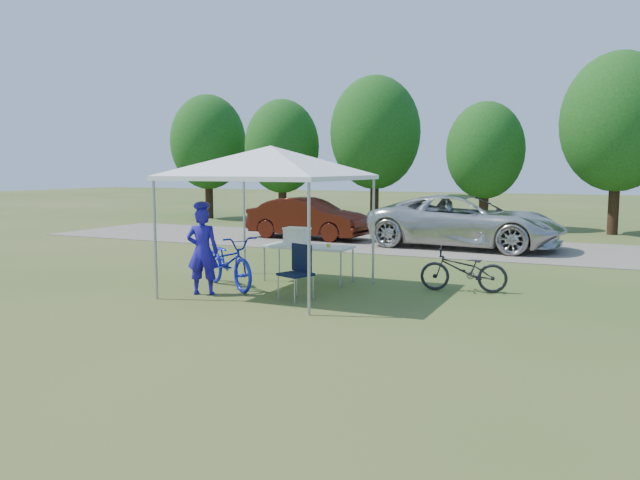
% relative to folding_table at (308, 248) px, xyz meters
% --- Properties ---
extents(ground, '(100.00, 100.00, 0.00)m').
position_rel_folding_table_xyz_m(ground, '(-0.21, -1.18, -0.70)').
color(ground, '#2D5119').
rests_on(ground, ground).
extents(gravel_strip, '(24.00, 5.00, 0.02)m').
position_rel_folding_table_xyz_m(gravel_strip, '(-0.21, 6.82, -0.69)').
color(gravel_strip, gray).
rests_on(gravel_strip, ground).
extents(canopy, '(4.53, 4.53, 3.00)m').
position_rel_folding_table_xyz_m(canopy, '(-0.21, -1.18, 1.95)').
color(canopy, '#A5A5AA').
rests_on(canopy, ground).
extents(treeline, '(24.89, 4.28, 6.30)m').
position_rel_folding_table_xyz_m(treeline, '(-0.51, 12.86, 2.84)').
color(treeline, '#382314').
rests_on(treeline, ground).
extents(folding_table, '(1.80, 0.75, 0.74)m').
position_rel_folding_table_xyz_m(folding_table, '(0.00, 0.00, 0.00)').
color(folding_table, white).
rests_on(folding_table, ground).
extents(folding_chair, '(0.64, 0.67, 0.97)m').
position_rel_folding_table_xyz_m(folding_chair, '(0.58, -1.63, -0.12)').
color(folding_chair, black).
rests_on(folding_chair, ground).
extents(cooler, '(0.50, 0.34, 0.36)m').
position_rel_folding_table_xyz_m(cooler, '(-0.26, -0.00, 0.23)').
color(cooler, white).
rests_on(cooler, folding_table).
extents(ice_cream_cup, '(0.09, 0.09, 0.06)m').
position_rel_folding_table_xyz_m(ice_cream_cup, '(0.47, -0.05, 0.08)').
color(ice_cream_cup, gold).
rests_on(ice_cream_cup, folding_table).
extents(cyclist, '(0.68, 0.57, 1.60)m').
position_rel_folding_table_xyz_m(cyclist, '(-1.19, -2.00, 0.10)').
color(cyclist, '#1D14A2').
rests_on(cyclist, ground).
extents(bike_blue, '(2.03, 1.63, 1.03)m').
position_rel_folding_table_xyz_m(bike_blue, '(-1.12, -1.26, -0.18)').
color(bike_blue, '#1721CA').
rests_on(bike_blue, ground).
extents(bike_dark, '(1.68, 0.83, 0.84)m').
position_rel_folding_table_xyz_m(bike_dark, '(3.12, 0.23, -0.28)').
color(bike_dark, black).
rests_on(bike_dark, ground).
extents(minivan, '(5.70, 2.96, 1.54)m').
position_rel_folding_table_xyz_m(minivan, '(1.84, 6.73, 0.09)').
color(minivan, silver).
rests_on(minivan, gravel_strip).
extents(sedan, '(4.13, 1.71, 1.33)m').
position_rel_folding_table_xyz_m(sedan, '(-3.34, 6.97, -0.01)').
color(sedan, '#41140A').
rests_on(sedan, gravel_strip).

